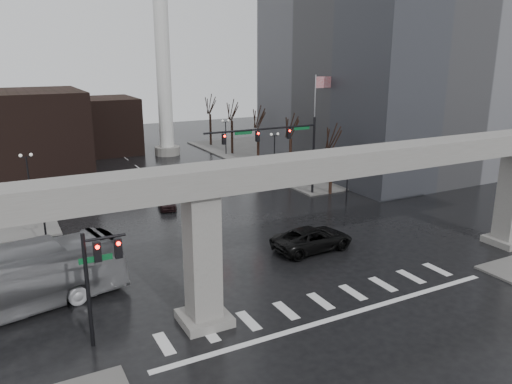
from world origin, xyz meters
TOP-DOWN VIEW (x-y plane):
  - ground at (0.00, 0.00)m, footprint 160.00×160.00m
  - sidewalk_ne at (26.00, 36.00)m, footprint 28.00×36.00m
  - elevated_guideway at (1.26, 0.00)m, footprint 48.00×2.60m
  - building_far_left at (-14.00, 42.00)m, footprint 16.00×14.00m
  - building_far_mid at (-2.00, 52.00)m, footprint 10.00×10.00m
  - smokestack at (6.00, 46.00)m, footprint 3.60×3.60m
  - signal_mast_arm at (8.99, 18.80)m, footprint 12.12×0.43m
  - signal_left_pole at (-12.25, 0.50)m, footprint 2.30×0.30m
  - flagpole_assembly at (15.29, 22.00)m, footprint 2.06×0.12m
  - lamp_right_0 at (13.50, 14.00)m, footprint 1.22×0.32m
  - lamp_right_1 at (13.50, 28.00)m, footprint 1.22×0.32m
  - lamp_right_2 at (13.50, 42.00)m, footprint 1.22×0.32m
  - lamp_left_0 at (-13.50, 14.00)m, footprint 1.22×0.32m
  - lamp_left_1 at (-13.50, 28.00)m, footprint 1.22×0.32m
  - lamp_left_2 at (-13.50, 42.00)m, footprint 1.22×0.32m
  - tree_right_0 at (14.53, 18.02)m, footprint 1.09×1.58m
  - tree_right_1 at (14.53, 26.02)m, footprint 1.09×1.61m
  - tree_right_2 at (14.53, 34.02)m, footprint 1.10×1.63m
  - tree_right_3 at (14.53, 42.02)m, footprint 1.11×1.66m
  - tree_right_4 at (14.53, 50.02)m, footprint 1.12×1.69m
  - pickup_truck at (4.09, 5.94)m, footprint 6.41×3.17m
  - city_bus at (-16.47, 5.99)m, footprint 13.71×5.44m
  - far_car at (-2.25, 21.04)m, footprint 2.19×3.95m

SIDE VIEW (x-z plane):
  - ground at x=0.00m, z-range 0.00..0.00m
  - sidewalk_ne at x=26.00m, z-range 0.00..0.15m
  - far_car at x=-2.25m, z-range 0.00..1.27m
  - pickup_truck at x=4.09m, z-range 0.00..1.75m
  - city_bus at x=-16.47m, z-range 0.00..3.72m
  - tree_right_0 at x=14.53m, z-range -0.97..6.54m
  - tree_right_1 at x=14.53m, z-range -0.99..6.69m
  - tree_right_2 at x=14.53m, z-range -1.01..6.84m
  - tree_right_3 at x=14.53m, z-range -1.03..6.99m
  - tree_right_4 at x=14.53m, z-range -1.05..7.14m
  - lamp_right_0 at x=13.50m, z-range 0.92..6.03m
  - lamp_right_1 at x=13.50m, z-range 0.92..6.03m
  - lamp_right_2 at x=13.50m, z-range 0.92..6.03m
  - lamp_left_0 at x=-13.50m, z-range 0.92..6.03m
  - lamp_left_1 at x=-13.50m, z-range 0.92..6.03m
  - lamp_left_2 at x=-13.50m, z-range 0.92..6.03m
  - building_far_mid at x=-2.00m, z-range 0.00..8.00m
  - signal_left_pole at x=-12.25m, z-range 1.07..7.07m
  - building_far_left at x=-14.00m, z-range 0.00..10.00m
  - signal_mast_arm at x=8.99m, z-range 1.83..9.83m
  - elevated_guideway at x=1.26m, z-range 2.53..11.23m
  - flagpole_assembly at x=15.29m, z-range 1.53..13.53m
  - smokestack at x=6.00m, z-range -1.65..28.35m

